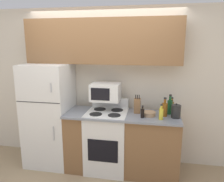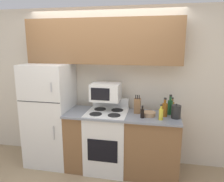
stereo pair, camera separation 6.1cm
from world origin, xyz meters
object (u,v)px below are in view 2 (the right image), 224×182
refrigerator (50,114)px  kettle (176,112)px  bowl (149,114)px  knife_block (137,106)px  stove (107,140)px  bottle_wine_green (170,107)px  bottle_vinegar (172,107)px  bottle_whiskey (165,109)px  microwave (106,92)px  bottle_soy_sauce (142,113)px  bottle_cooking_spray (161,114)px

refrigerator → kettle: size_ratio=7.84×
refrigerator → bowl: bearing=-2.5°
refrigerator → knife_block: refrigerator is taller
stove → knife_block: 0.73m
stove → bottle_wine_green: bottle_wine_green is taller
knife_block → kettle: 0.57m
refrigerator → bottle_vinegar: (1.95, 0.15, 0.20)m
bowl → bottle_whiskey: size_ratio=0.70×
microwave → bottle_soy_sauce: (0.59, -0.23, -0.24)m
bottle_wine_green → bottle_vinegar: (0.04, 0.08, -0.02)m
stove → bottle_wine_green: (0.94, 0.12, 0.57)m
stove → bottle_whiskey: bottle_whiskey is taller
microwave → bottle_cooking_spray: bearing=-16.9°
bottle_cooking_spray → kettle: size_ratio=1.04×
stove → kettle: 1.15m
bottle_soy_sauce → bottle_cooking_spray: 0.26m
refrigerator → bowl: size_ratio=8.47×
refrigerator → stove: 1.04m
stove → bottle_whiskey: bearing=0.1°
bottle_vinegar → bowl: bearing=-146.6°
bottle_cooking_spray → bottle_vinegar: 0.39m
microwave → kettle: 1.08m
stove → knife_block: (0.46, 0.09, 0.56)m
bottle_whiskey → kettle: (0.16, -0.04, -0.02)m
bowl → bottle_wine_green: (0.30, 0.14, 0.08)m
bottle_vinegar → kettle: bottle_vinegar is taller
stove → microwave: 0.76m
refrigerator → bottle_vinegar: size_ratio=6.94×
stove → kettle: size_ratio=5.22×
bottle_soy_sauce → kettle: 0.48m
microwave → kettle: microwave is taller
bowl → knife_block: bearing=149.0°
stove → bottle_wine_green: 1.10m
bottle_soy_sauce → kettle: size_ratio=0.85×
stove → bowl: 0.80m
bowl → bottle_whiskey: (0.22, 0.02, 0.08)m
refrigerator → bottle_wine_green: bearing=2.2°
stove → bottle_cooking_spray: bearing=-10.7°
bowl → bottle_wine_green: bearing=25.7°
bottle_whiskey → bottle_wine_green: bottle_wine_green is taller
bowl → bottle_whiskey: bottle_whiskey is taller
stove → bottle_soy_sauce: (0.55, -0.12, 0.52)m
kettle → bottle_cooking_spray: bearing=-151.4°
stove → bottle_cooking_spray: size_ratio=5.04×
bottle_whiskey → bottle_wine_green: bearing=56.5°
microwave → bottle_whiskey: bearing=-6.6°
stove → bottle_soy_sauce: size_ratio=6.16×
bottle_soy_sauce → bottle_vinegar: (0.43, 0.33, 0.02)m
microwave → bottle_wine_green: microwave is taller
microwave → bottle_vinegar: size_ratio=1.84×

